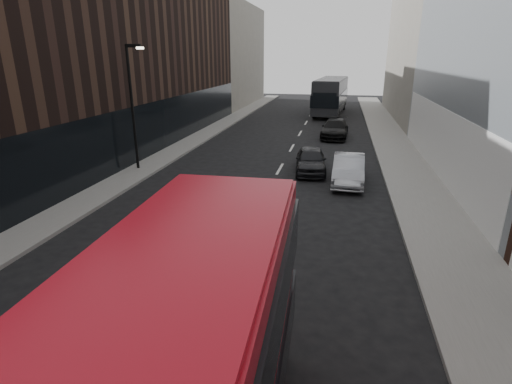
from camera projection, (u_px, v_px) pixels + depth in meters
The scene contains 10 objects.
sidewalk_right at pixel (399, 155), 27.42m from camera, with size 3.00×80.00×0.15m, color slate.
sidewalk_left at pixel (186, 145), 30.43m from camera, with size 2.00×80.00×0.15m, color slate.
building_victorian at pixel (425, 24), 41.15m from camera, with size 6.50×24.00×21.00m.
building_left_mid at pixel (164, 50), 33.49m from camera, with size 5.00×24.00×14.00m, color black.
building_left_far at pixel (232, 56), 54.02m from camera, with size 5.00×20.00×13.00m, color slate.
street_lamp at pixel (133, 99), 22.66m from camera, with size 1.06×0.22×7.00m.
grey_bus at pixel (331, 95), 46.61m from camera, with size 3.90×12.76×4.06m.
car_a at pixel (311, 160), 23.45m from camera, with size 1.73×4.30×1.46m, color black.
car_b at pixel (348, 169), 21.39m from camera, with size 1.61×4.61×1.52m, color #999BA1.
car_c at pixel (335, 129), 33.35m from camera, with size 2.11×5.18×1.50m, color black.
Camera 1 is at (3.38, -3.21, 6.55)m, focal length 28.00 mm.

